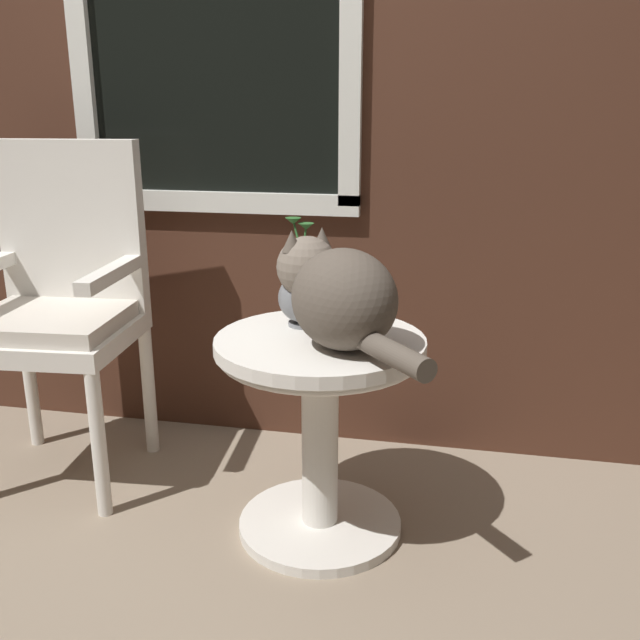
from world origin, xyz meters
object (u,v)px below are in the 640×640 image
(cat, at_px, (338,294))
(pewter_vase_with_ivy, at_px, (303,292))
(wicker_side_table, at_px, (320,404))
(wicker_chair, at_px, (60,295))

(cat, xyz_separation_m, pewter_vase_with_ivy, (-0.12, 0.14, -0.04))
(wicker_side_table, xyz_separation_m, pewter_vase_with_ivy, (-0.07, 0.10, 0.29))
(pewter_vase_with_ivy, bearing_deg, cat, -48.52)
(wicker_side_table, bearing_deg, cat, -37.67)
(wicker_side_table, height_order, cat, cat)
(wicker_chair, xyz_separation_m, cat, (0.95, -0.25, 0.12))
(wicker_side_table, distance_m, cat, 0.34)
(wicker_chair, bearing_deg, wicker_side_table, -13.04)
(wicker_chair, distance_m, cat, 0.99)
(wicker_chair, distance_m, pewter_vase_with_ivy, 0.83)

